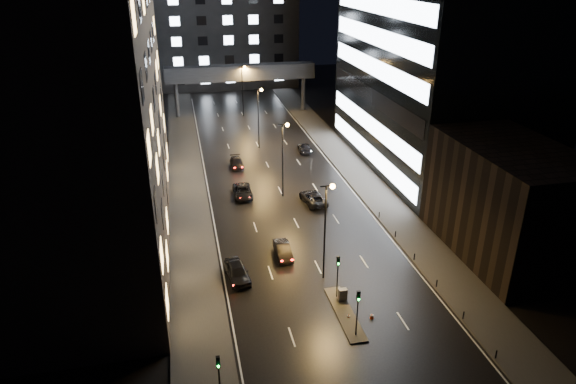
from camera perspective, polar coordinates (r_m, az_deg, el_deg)
name	(u,v)px	position (r m, az deg, el deg)	size (l,w,h in m)	color
ground	(267,165)	(79.90, -2.31, 3.06)	(160.00, 160.00, 0.00)	black
sidewalk_left	(187,183)	(74.25, -11.17, 0.96)	(5.00, 110.00, 0.15)	#383533
sidewalk_right	(354,170)	(78.36, 7.38, 2.49)	(5.00, 110.00, 0.15)	#383533
building_left	(77,55)	(58.98, -22.42, 13.88)	(15.00, 48.00, 40.00)	#2D2319
building_right_low	(507,201)	(58.16, 23.15, -0.95)	(10.00, 18.00, 12.00)	black
building_right_glass	(446,11)	(79.21, 17.10, 18.66)	(20.00, 36.00, 45.00)	black
building_far	(225,34)	(133.06, -6.97, 17.01)	(34.00, 14.00, 25.00)	#333335
skybridge	(241,73)	(106.21, -5.29, 13.01)	(30.00, 3.00, 10.00)	#333335
median_island	(345,313)	(47.42, 6.32, -13.26)	(1.60, 8.00, 0.15)	#383533
traffic_signal_near	(338,270)	(47.61, 5.55, -8.61)	(0.28, 0.34, 4.40)	black
traffic_signal_far	(358,306)	(43.36, 7.76, -12.43)	(0.28, 0.34, 4.40)	black
traffic_signal_corner	(219,373)	(37.74, -7.69, -19.33)	(0.28, 0.34, 4.40)	black
bollard_row	(425,270)	(54.02, 14.98, -8.38)	(0.12, 25.12, 0.90)	black
streetlight_near	(327,220)	(48.77, 4.34, -3.09)	(1.45, 0.50, 10.15)	black
streetlight_mid_a	(284,150)	(66.61, -0.46, 4.65)	(1.45, 0.50, 10.15)	black
streetlight_mid_b	(259,110)	(85.41, -3.22, 9.04)	(1.45, 0.50, 10.15)	black
streetlight_far	(243,84)	(104.66, -5.02, 11.82)	(1.45, 0.50, 10.15)	black
car_away_a	(237,272)	(51.53, -5.68, -8.81)	(1.95, 4.84, 1.65)	black
car_away_b	(283,250)	(55.03, -0.57, -6.49)	(1.50, 4.31, 1.42)	black
car_away_c	(243,191)	(68.93, -5.05, 0.06)	(2.38, 5.15, 1.43)	black
car_away_d	(237,163)	(79.09, -5.72, 3.24)	(1.84, 4.53, 1.32)	black
car_toward_a	(313,198)	(66.87, 2.82, -0.63)	(2.47, 5.35, 1.49)	black
car_toward_b	(304,148)	(85.30, 1.83, 4.95)	(1.92, 4.73, 1.37)	black
utility_cabinet	(343,294)	(48.62, 6.09, -11.24)	(0.77, 0.51, 1.14)	#4C4C4F
cone_a	(372,316)	(47.20, 9.30, -13.43)	(0.38, 0.38, 0.47)	red
cone_b	(349,316)	(46.87, 6.75, -13.56)	(0.33, 0.33, 0.46)	red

